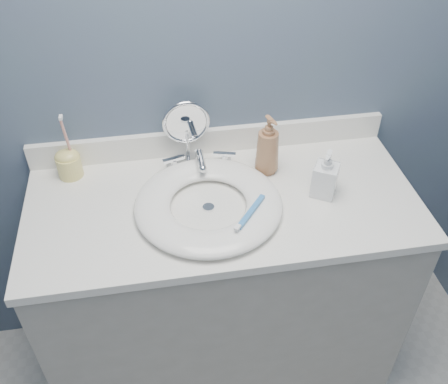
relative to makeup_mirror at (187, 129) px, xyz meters
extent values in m
cube|color=#49556E|center=(0.08, 0.05, 0.19)|extent=(2.20, 0.02, 2.40)
cube|color=#AAA59B|center=(0.08, -0.22, -0.58)|extent=(1.20, 0.55, 0.85)
cube|color=white|center=(0.08, -0.22, -0.14)|extent=(1.22, 0.57, 0.03)
cube|color=white|center=(0.08, 0.04, -0.08)|extent=(1.22, 0.02, 0.09)
cylinder|color=silver|center=(0.03, -0.25, -0.12)|extent=(0.04, 0.04, 0.01)
cube|color=silver|center=(0.03, -0.04, -0.12)|extent=(0.22, 0.05, 0.01)
cylinder|color=silver|center=(0.03, -0.04, -0.09)|extent=(0.03, 0.03, 0.06)
cylinder|color=silver|center=(0.03, -0.09, -0.06)|extent=(0.02, 0.09, 0.02)
sphere|color=silver|center=(0.03, -0.13, -0.06)|extent=(0.03, 0.03, 0.03)
cylinder|color=silver|center=(-0.05, -0.04, -0.10)|extent=(0.02, 0.02, 0.03)
cube|color=silver|center=(-0.05, -0.04, -0.08)|extent=(0.08, 0.03, 0.01)
cylinder|color=silver|center=(0.12, -0.04, -0.10)|extent=(0.02, 0.02, 0.03)
cube|color=silver|center=(0.12, -0.04, -0.08)|extent=(0.08, 0.03, 0.01)
cylinder|color=silver|center=(0.00, 0.00, -0.12)|extent=(0.09, 0.09, 0.01)
cylinder|color=silver|center=(0.00, 0.00, -0.06)|extent=(0.01, 0.01, 0.12)
torus|color=silver|center=(0.00, 0.00, 0.03)|extent=(0.16, 0.02, 0.16)
cylinder|color=white|center=(0.00, 0.00, 0.03)|extent=(0.13, 0.01, 0.13)
imported|color=#956543|center=(0.25, -0.10, -0.02)|extent=(0.10, 0.10, 0.21)
imported|color=white|center=(0.40, -0.24, -0.05)|extent=(0.10, 0.10, 0.16)
cylinder|color=#E4D472|center=(-0.39, -0.02, -0.09)|extent=(0.08, 0.08, 0.08)
ellipsoid|color=#E4D472|center=(-0.39, -0.02, -0.05)|extent=(0.08, 0.07, 0.05)
cylinder|color=#DC8B7D|center=(-0.38, -0.02, 0.02)|extent=(0.02, 0.03, 0.15)
cube|color=white|center=(-0.38, -0.02, 0.10)|extent=(0.01, 0.02, 0.01)
cube|color=#367BC1|center=(0.15, -0.33, -0.08)|extent=(0.11, 0.13, 0.01)
cube|color=white|center=(0.09, -0.40, -0.07)|extent=(0.02, 0.03, 0.01)
camera|label=1|loc=(-0.10, -1.36, 0.91)|focal=40.00mm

